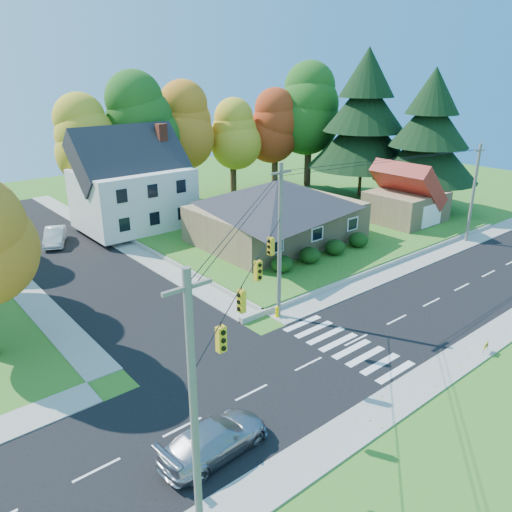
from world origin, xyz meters
The scene contains 23 objects.
ground centered at (0.00, 0.00, 0.00)m, with size 120.00×120.00×0.00m, color #3D7923.
road_main centered at (0.00, 0.00, 0.01)m, with size 90.00×8.00×0.02m, color black.
road_cross centered at (-8.00, 26.00, 0.01)m, with size 8.00×44.00×0.02m, color black.
sidewalk_north centered at (0.00, 5.00, 0.04)m, with size 90.00×2.00×0.08m, color #9C9A90.
sidewalk_south centered at (0.00, -5.00, 0.04)m, with size 90.00×2.00×0.08m, color #9C9A90.
lawn centered at (13.00, 21.00, 0.25)m, with size 30.00×30.00×0.50m, color #3D7923.
ranch_house centered at (8.00, 16.00, 3.27)m, with size 14.60×10.60×5.40m.
colonial_house centered at (0.04, 28.00, 4.58)m, with size 10.40×8.40×9.60m.
garage centered at (22.00, 11.99, 2.84)m, with size 7.30×6.30×4.60m.
hedge_row centered at (7.50, 9.80, 1.14)m, with size 10.70×1.70×1.27m.
traffic_infrastructure centered at (-0.15, 1.35, 5.15)m, with size 38.10×10.66×10.00m.
tree_lot_0 centered at (-2.00, 34.00, 8.31)m, with size 6.72×6.72×12.51m.
tree_lot_1 centered at (4.00, 33.00, 9.61)m, with size 7.84×7.84×14.60m.
tree_lot_2 centered at (10.00, 34.00, 8.96)m, with size 7.28×7.28×13.56m.
tree_lot_3 centered at (16.00, 33.00, 7.65)m, with size 6.16×6.16×11.47m.
tree_lot_4 centered at (22.00, 32.00, 8.31)m, with size 6.72×6.72×12.51m.
tree_lot_5 centered at (26.00, 30.00, 10.27)m, with size 8.40×8.40×15.64m.
conifer_east_a centered at (27.00, 22.00, 9.39)m, with size 12.80×12.80×16.96m.
conifer_east_b centered at (28.00, 14.00, 8.28)m, with size 11.20×11.20×14.84m.
silver_sedan centered at (-11.81, -2.25, 0.75)m, with size 2.03×5.00×1.45m, color #A5A6AF.
white_car centered at (-7.68, 28.77, 0.78)m, with size 1.61×4.63×1.52m, color silver.
fire_hydrant centered at (-1.67, 5.16, 0.38)m, with size 0.46×0.36×0.80m.
yard_sign centered at (4.50, -5.58, 0.51)m, with size 0.57×0.12×0.71m.
Camera 1 is at (-21.08, -16.12, 15.08)m, focal length 35.00 mm.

